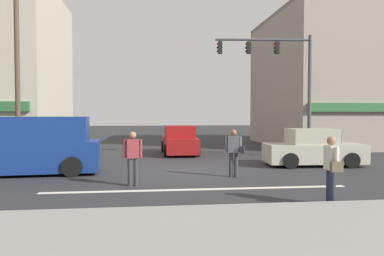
# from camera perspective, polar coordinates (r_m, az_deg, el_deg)

# --- Properties ---
(ground_plane) EXTENTS (120.00, 120.00, 0.00)m
(ground_plane) POSITION_cam_1_polar(r_m,az_deg,el_deg) (14.49, -0.92, -6.63)
(ground_plane) COLOR #2B2B2D
(lane_marking_stripe) EXTENTS (9.00, 0.24, 0.01)m
(lane_marking_stripe) POSITION_cam_1_polar(r_m,az_deg,el_deg) (11.07, 0.94, -9.33)
(lane_marking_stripe) COLOR silver
(lane_marking_stripe) RESTS_ON ground
(sidewalk_curb) EXTENTS (40.00, 5.00, 0.16)m
(sidewalk_curb) POSITION_cam_1_polar(r_m,az_deg,el_deg) (6.30, 7.35, -17.55)
(sidewalk_curb) COLOR gray
(sidewalk_curb) RESTS_ON ground
(building_right_corner) EXTENTS (10.80, 11.10, 9.22)m
(building_right_corner) POSITION_cam_1_polar(r_m,az_deg,el_deg) (29.34, 22.13, 6.64)
(building_right_corner) COLOR gray
(building_right_corner) RESTS_ON ground
(utility_pole_near_left) EXTENTS (1.40, 0.22, 8.97)m
(utility_pole_near_left) POSITION_cam_1_polar(r_m,az_deg,el_deg) (18.61, -25.10, 9.43)
(utility_pole_near_left) COLOR brown
(utility_pole_near_left) RESTS_ON ground
(traffic_light_mast) EXTENTS (4.88, 0.61, 6.20)m
(traffic_light_mast) POSITION_cam_1_polar(r_m,az_deg,el_deg) (19.65, 13.87, 8.17)
(traffic_light_mast) COLOR #47474C
(traffic_light_mast) RESTS_ON ground
(sedan_parked_curbside) EXTENTS (4.20, 2.08, 1.58)m
(sedan_parked_curbside) POSITION_cam_1_polar(r_m,az_deg,el_deg) (16.84, 17.98, -3.08)
(sedan_parked_curbside) COLOR #B7B29E
(sedan_parked_curbside) RESTS_ON ground
(van_crossing_center) EXTENTS (4.73, 2.31, 2.11)m
(van_crossing_center) POSITION_cam_1_polar(r_m,az_deg,el_deg) (14.86, -22.52, -2.67)
(van_crossing_center) COLOR navy
(van_crossing_center) RESTS_ON ground
(sedan_crossing_rightbound) EXTENTS (1.93, 4.12, 1.58)m
(sedan_crossing_rightbound) POSITION_cam_1_polar(r_m,az_deg,el_deg) (20.71, -1.91, -2.03)
(sedan_crossing_rightbound) COLOR maroon
(sedan_crossing_rightbound) RESTS_ON ground
(pedestrian_foreground_with_bag) EXTENTS (0.29, 0.67, 1.67)m
(pedestrian_foreground_with_bag) POSITION_cam_1_polar(r_m,az_deg,el_deg) (9.64, 20.50, -5.46)
(pedestrian_foreground_with_bag) COLOR #232838
(pedestrian_foreground_with_bag) RESTS_ON ground
(pedestrian_mid_crossing) EXTENTS (0.57, 0.27, 1.67)m
(pedestrian_mid_crossing) POSITION_cam_1_polar(r_m,az_deg,el_deg) (11.59, -9.01, -4.10)
(pedestrian_mid_crossing) COLOR #333338
(pedestrian_mid_crossing) RESTS_ON ground
(pedestrian_far_side) EXTENTS (0.66, 0.47, 1.67)m
(pedestrian_far_side) POSITION_cam_1_polar(r_m,az_deg,el_deg) (13.17, 6.45, -3.35)
(pedestrian_far_side) COLOR #333338
(pedestrian_far_side) RESTS_ON ground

